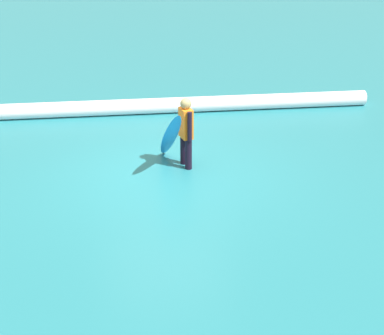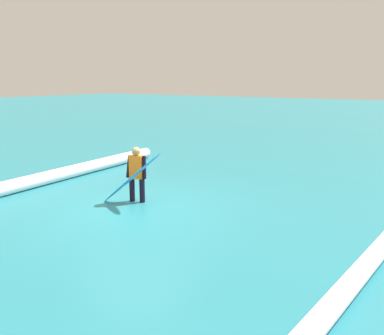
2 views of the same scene
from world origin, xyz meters
TOP-DOWN VIEW (x-y plane):
  - ground_plane at (0.00, 0.00)m, footprint 125.58×125.58m
  - surfer at (-0.43, -0.28)m, footprint 0.29×0.55m
  - surfboard at (-0.12, -0.19)m, footprint 0.55×1.71m
  - wave_crest_foreground at (2.62, -3.58)m, footprint 16.09×1.49m

SIDE VIEW (x-z plane):
  - ground_plane at x=0.00m, z-range 0.00..0.00m
  - wave_crest_foreground at x=2.62m, z-range 0.00..0.39m
  - surfboard at x=-0.12m, z-range -0.01..1.40m
  - surfer at x=-0.43m, z-range 0.08..1.51m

